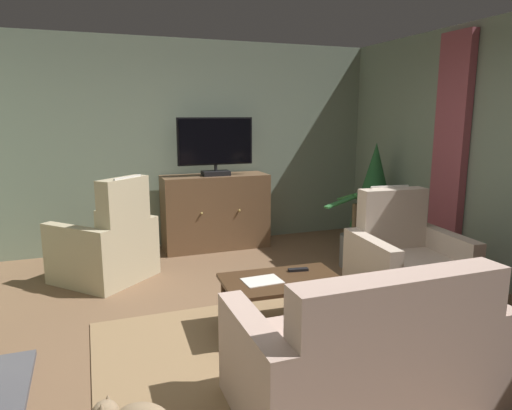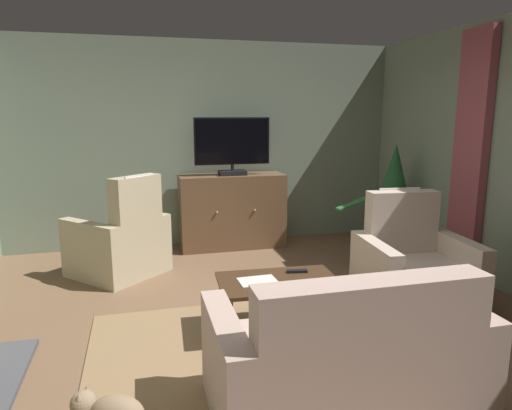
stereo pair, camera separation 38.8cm
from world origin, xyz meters
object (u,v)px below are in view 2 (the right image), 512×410
coffee_table (279,286)px  tv_remote (297,271)px  tv_cabinet (232,213)px  potted_plant_on_hearth_side (394,194)px  folded_newspaper (258,281)px  potted_plant_tall_palm_by_window (367,250)px  television (232,145)px  armchair_by_fireplace (121,243)px  sofa_floral (346,364)px  armchair_near_window (413,272)px

coffee_table → tv_remote: tv_remote is taller
tv_cabinet → potted_plant_on_hearth_side: bearing=-21.3°
folded_newspaper → potted_plant_tall_palm_by_window: potted_plant_tall_palm_by_window is taller
television → folded_newspaper: size_ratio=3.25×
potted_plant_tall_palm_by_window → tv_remote: bearing=-138.8°
armchair_by_fireplace → potted_plant_tall_palm_by_window: armchair_by_fireplace is taller
coffee_table → armchair_by_fireplace: armchair_by_fireplace is taller
tv_cabinet → potted_plant_on_hearth_side: size_ratio=0.99×
coffee_table → folded_newspaper: folded_newspaper is taller
potted_plant_on_hearth_side → sofa_floral: bearing=-124.8°
television → folded_newspaper: 2.63m
tv_remote → sofa_floral: bearing=-87.3°
tv_cabinet → armchair_by_fireplace: bearing=-151.6°
sofa_floral → armchair_near_window: 1.78m
coffee_table → armchair_near_window: bearing=6.5°
television → potted_plant_on_hearth_side: 2.14m
coffee_table → folded_newspaper: 0.18m
tv_cabinet → folded_newspaper: size_ratio=4.58×
potted_plant_on_hearth_side → folded_newspaper: bearing=-141.9°
potted_plant_tall_palm_by_window → potted_plant_on_hearth_side: potted_plant_on_hearth_side is taller
folded_newspaper → potted_plant_tall_palm_by_window: 2.00m
tv_cabinet → folded_newspaper: (-0.30, -2.50, -0.02)m
television → armchair_by_fireplace: (-1.41, -0.71, -1.01)m
tv_cabinet → folded_newspaper: tv_cabinet is taller
television → folded_newspaper: television is taller
armchair_by_fireplace → tv_cabinet: bearing=28.4°
sofa_floral → potted_plant_on_hearth_side: (1.99, 2.87, 0.44)m
coffee_table → sofa_floral: bearing=-86.2°
tv_cabinet → sofa_floral: tv_cabinet is taller
sofa_floral → armchair_by_fireplace: armchair_by_fireplace is taller
coffee_table → tv_remote: 0.25m
folded_newspaper → armchair_by_fireplace: armchair_by_fireplace is taller
television → tv_remote: (0.07, -2.33, -0.91)m
coffee_table → folded_newspaper: (-0.17, 0.01, 0.05)m
tv_cabinet → potted_plant_on_hearth_side: 2.09m
tv_cabinet → armchair_near_window: armchair_near_window is taller
folded_newspaper → armchair_by_fireplace: bearing=120.4°
armchair_near_window → potted_plant_on_hearth_side: bearing=65.4°
coffee_table → potted_plant_tall_palm_by_window: bearing=40.2°
sofa_floral → coffee_table: bearing=93.8°
tv_remote → potted_plant_on_hearth_side: size_ratio=0.12×
sofa_floral → armchair_by_fireplace: 3.16m
tv_remote → potted_plant_tall_palm_by_window: (1.22, 1.07, -0.22)m
tv_cabinet → tv_remote: bearing=-88.2°
television → armchair_by_fireplace: bearing=-153.3°
armchair_by_fireplace → potted_plant_on_hearth_side: (3.34, 0.01, 0.41)m
armchair_by_fireplace → potted_plant_tall_palm_by_window: 2.76m
tv_remote → tv_cabinet: bearing=100.5°
armchair_near_window → folded_newspaper: bearing=-174.7°
potted_plant_on_hearth_side → tv_cabinet: bearing=158.7°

